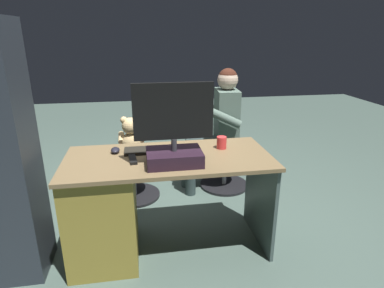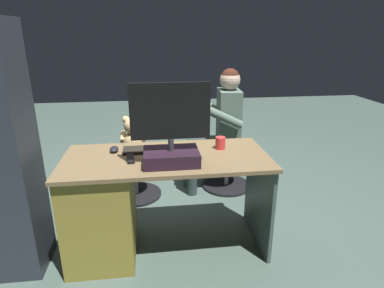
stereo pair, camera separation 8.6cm
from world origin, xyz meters
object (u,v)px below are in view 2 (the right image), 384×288
at_px(desk, 116,203).
at_px(computer_mouse, 114,149).
at_px(person, 220,121).
at_px(office_chair_teddy, 135,171).
at_px(teddy_bear, 133,135).
at_px(visitor_chair, 227,163).
at_px(keyboard, 153,149).
at_px(monitor, 171,140).
at_px(cup, 220,143).
at_px(tv_remote, 130,159).

distance_m(desk, computer_mouse, 0.37).
bearing_deg(person, office_chair_teddy, 4.88).
bearing_deg(teddy_bear, visitor_chair, -175.82).
bearing_deg(keyboard, person, -129.70).
relative_size(office_chair_teddy, person, 0.40).
distance_m(monitor, cup, 0.44).
relative_size(keyboard, person, 0.35).
bearing_deg(office_chair_teddy, monitor, 106.99).
xyz_separation_m(monitor, visitor_chair, (-0.62, -1.02, -0.61)).
bearing_deg(person, teddy_bear, 4.11).
distance_m(office_chair_teddy, visitor_chair, 0.91).
distance_m(keyboard, office_chair_teddy, 0.87).
height_order(computer_mouse, tv_remote, computer_mouse).
xyz_separation_m(office_chair_teddy, person, (-0.82, -0.07, 0.44)).
bearing_deg(tv_remote, office_chair_teddy, -94.22).
height_order(monitor, keyboard, monitor).
distance_m(tv_remote, visitor_chair, 1.37).
distance_m(monitor, computer_mouse, 0.48).
relative_size(keyboard, tv_remote, 2.80).
height_order(monitor, person, monitor).
relative_size(visitor_chair, person, 0.41).
bearing_deg(cup, office_chair_teddy, -47.96).
relative_size(keyboard, teddy_bear, 1.24).
bearing_deg(visitor_chair, tv_remote, 46.82).
height_order(office_chair_teddy, person, person).
bearing_deg(desk, teddy_bear, -96.39).
relative_size(cup, office_chair_teddy, 0.18).
xyz_separation_m(monitor, person, (-0.54, -1.02, -0.17)).
bearing_deg(tv_remote, cup, -173.89).
distance_m(desk, teddy_bear, 0.87).
relative_size(cup, visitor_chair, 0.18).
relative_size(desk, cup, 15.95).
height_order(desk, visitor_chair, desk).
relative_size(teddy_bear, visitor_chair, 0.69).
height_order(keyboard, tv_remote, keyboard).
distance_m(visitor_chair, person, 0.45).
height_order(keyboard, computer_mouse, computer_mouse).
height_order(office_chair_teddy, teddy_bear, teddy_bear).
height_order(monitor, cup, monitor).
height_order(cup, tv_remote, cup).
relative_size(teddy_bear, person, 0.28).
bearing_deg(office_chair_teddy, visitor_chair, -175.12).
relative_size(desk, office_chair_teddy, 2.86).
distance_m(tv_remote, teddy_bear, 0.88).
bearing_deg(tv_remote, computer_mouse, -61.07).
bearing_deg(computer_mouse, visitor_chair, -142.50).
xyz_separation_m(desk, computer_mouse, (-0.00, -0.14, 0.35)).
xyz_separation_m(keyboard, computer_mouse, (0.27, -0.02, 0.01)).
height_order(monitor, visitor_chair, monitor).
distance_m(keyboard, tv_remote, 0.22).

